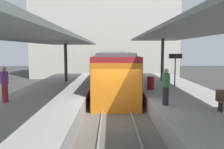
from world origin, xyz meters
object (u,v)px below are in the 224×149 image
litter_bin (151,83)px  passenger_mid_platform (5,84)px  platform_sign (175,62)px  commuter_train (114,73)px  passenger_near_bench (166,86)px

litter_bin → passenger_mid_platform: (-7.51, -3.48, 0.47)m
platform_sign → litter_bin: bearing=-144.2°
commuter_train → litter_bin: 4.16m
commuter_train → litter_bin: bearing=-57.6°
platform_sign → passenger_near_bench: 5.88m
passenger_near_bench → litter_bin: bearing=89.2°
litter_bin → passenger_mid_platform: 8.29m
platform_sign → passenger_near_bench: bearing=-109.6°
passenger_mid_platform → commuter_train: bearing=52.8°
passenger_near_bench → passenger_mid_platform: size_ratio=0.99×
commuter_train → passenger_near_bench: (2.16, -7.63, 0.13)m
passenger_near_bench → commuter_train: bearing=105.8°
platform_sign → passenger_mid_platform: (-9.41, -4.85, -0.76)m
platform_sign → commuter_train: bearing=152.6°
platform_sign → passenger_near_bench: size_ratio=1.34×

